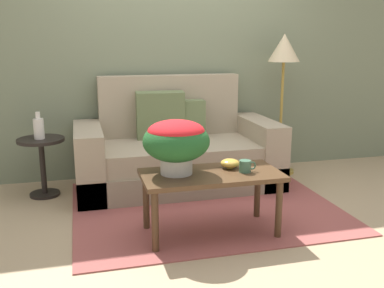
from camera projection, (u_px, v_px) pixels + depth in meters
The scene contains 11 objects.
ground_plane at pixel (208, 212), 3.76m from camera, with size 14.00×14.00×0.00m, color tan.
wall_back at pixel (174, 44), 4.65m from camera, with size 6.40×0.12×2.76m, color slate.
area_rug at pixel (204, 206), 3.87m from camera, with size 2.23×1.83×0.01m, color #994C47.
couch at pixel (176, 153), 4.39m from camera, with size 1.95×0.93×1.07m.
coffee_table at pixel (211, 181), 3.25m from camera, with size 1.02×0.51×0.48m.
side_table at pixel (42, 156), 4.07m from camera, with size 0.42×0.42×0.55m.
floor_lamp at pixel (284, 62), 4.61m from camera, with size 0.33×0.33×1.48m.
potted_plant at pixel (176, 140), 3.16m from camera, with size 0.48×0.48×0.39m.
coffee_mug at pixel (245, 166), 3.24m from camera, with size 0.13×0.09×0.09m.
snack_bowl at pixel (230, 163), 3.34m from camera, with size 0.14×0.14×0.07m.
table_vase at pixel (39, 128), 3.99m from camera, with size 0.09×0.09×0.25m.
Camera 1 is at (-1.02, -3.37, 1.42)m, focal length 41.42 mm.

